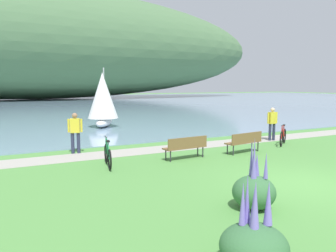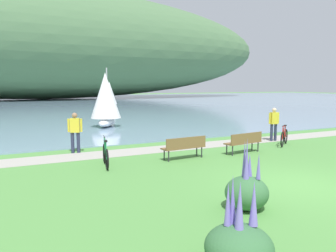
# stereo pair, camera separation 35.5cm
# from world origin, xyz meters

# --- Properties ---
(ground_plane) EXTENTS (200.00, 200.00, 0.00)m
(ground_plane) POSITION_xyz_m (0.00, 0.00, 0.00)
(ground_plane) COLOR #518E42
(bay_water) EXTENTS (180.00, 80.00, 0.04)m
(bay_water) POSITION_xyz_m (0.00, 48.38, 0.02)
(bay_water) COLOR #7A99B2
(bay_water) RESTS_ON ground
(distant_hillside) EXTENTS (101.28, 28.00, 21.95)m
(distant_hillside) POSITION_xyz_m (-0.23, 65.06, 11.02)
(distant_hillside) COLOR #4C7047
(distant_hillside) RESTS_ON bay_water
(shoreline_path) EXTENTS (60.00, 1.50, 0.01)m
(shoreline_path) POSITION_xyz_m (0.00, 6.67, 0.01)
(shoreline_path) COLOR #A39E93
(shoreline_path) RESTS_ON ground
(park_bench_near_camera) EXTENTS (1.85, 0.73, 0.88)m
(park_bench_near_camera) POSITION_xyz_m (1.45, 4.29, 0.52)
(park_bench_near_camera) COLOR brown
(park_bench_near_camera) RESTS_ON ground
(park_bench_further_along) EXTENTS (1.83, 0.63, 0.88)m
(park_bench_further_along) POSITION_xyz_m (-1.36, 4.41, 0.52)
(park_bench_further_along) COLOR brown
(park_bench_further_along) RESTS_ON ground
(bicycle_leaning_near_bench) EXTENTS (1.47, 1.09, 1.01)m
(bicycle_leaning_near_bench) POSITION_xyz_m (4.35, 4.95, 0.40)
(bicycle_leaning_near_bench) COLOR black
(bicycle_leaning_near_bench) RESTS_ON ground
(bicycle_beside_path) EXTENTS (0.38, 1.75, 1.01)m
(bicycle_beside_path) POSITION_xyz_m (-4.42, 4.62, 0.40)
(bicycle_beside_path) COLOR black
(bicycle_beside_path) RESTS_ON ground
(person_at_shoreline) EXTENTS (0.58, 0.33, 1.71)m
(person_at_shoreline) POSITION_xyz_m (-4.92, 7.49, 0.98)
(person_at_shoreline) COLOR #282D47
(person_at_shoreline) RESTS_ON ground
(person_on_the_grass) EXTENTS (0.61, 0.26, 1.71)m
(person_on_the_grass) POSITION_xyz_m (4.82, 6.16, 0.98)
(person_on_the_grass) COLOR #282D47
(person_on_the_grass) RESTS_ON ground
(echium_bush_beside_closest) EXTENTS (1.08, 1.08, 1.48)m
(echium_bush_beside_closest) POSITION_xyz_m (-4.39, -2.85, 0.41)
(echium_bush_beside_closest) COLOR #386B3D
(echium_bush_beside_closest) RESTS_ON ground
(echium_bush_mid_cluster) EXTENTS (1.01, 1.01, 1.69)m
(echium_bush_mid_cluster) POSITION_xyz_m (-2.63, -0.88, 0.43)
(echium_bush_mid_cluster) COLOR #386B3D
(echium_bush_mid_cluster) RESTS_ON ground
(sailboat_nearest_to_shore) EXTENTS (2.04, 3.09, 3.52)m
(sailboat_nearest_to_shore) POSITION_xyz_m (4.01, 33.02, 1.70)
(sailboat_nearest_to_shore) COLOR #B22323
(sailboat_nearest_to_shore) RESTS_ON bay_water
(sailboat_mid_bay) EXTENTS (2.70, 3.48, 4.00)m
(sailboat_mid_bay) POSITION_xyz_m (-1.33, 15.51, 1.92)
(sailboat_mid_bay) COLOR white
(sailboat_mid_bay) RESTS_ON bay_water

